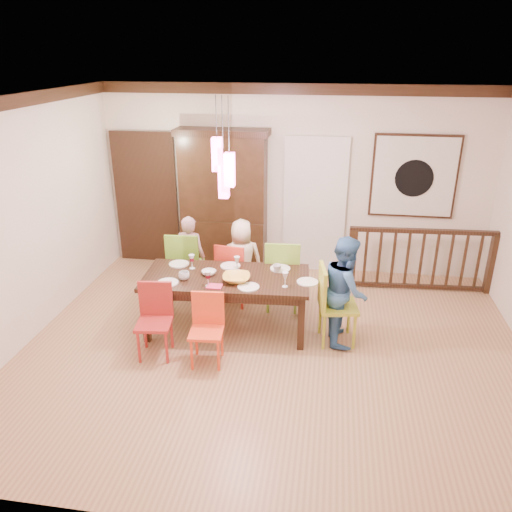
# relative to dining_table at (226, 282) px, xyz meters

# --- Properties ---
(floor) EXTENTS (6.00, 6.00, 0.00)m
(floor) POSITION_rel_dining_table_xyz_m (0.63, -0.39, -0.66)
(floor) COLOR #A2724E
(floor) RESTS_ON ground
(ceiling) EXTENTS (6.00, 6.00, 0.00)m
(ceiling) POSITION_rel_dining_table_xyz_m (0.63, -0.39, 2.24)
(ceiling) COLOR white
(ceiling) RESTS_ON wall_back
(wall_back) EXTENTS (6.00, 0.00, 6.00)m
(wall_back) POSITION_rel_dining_table_xyz_m (0.63, 2.11, 0.79)
(wall_back) COLOR beige
(wall_back) RESTS_ON floor
(wall_left) EXTENTS (0.00, 5.00, 5.00)m
(wall_left) POSITION_rel_dining_table_xyz_m (-2.37, -0.39, 0.79)
(wall_left) COLOR beige
(wall_left) RESTS_ON floor
(crown_molding) EXTENTS (6.00, 5.00, 0.16)m
(crown_molding) POSITION_rel_dining_table_xyz_m (0.63, -0.39, 2.16)
(crown_molding) COLOR black
(crown_molding) RESTS_ON wall_back
(panel_door) EXTENTS (1.04, 0.07, 2.24)m
(panel_door) POSITION_rel_dining_table_xyz_m (-1.77, 2.06, 0.39)
(panel_door) COLOR black
(panel_door) RESTS_ON wall_back
(white_doorway) EXTENTS (0.97, 0.05, 2.22)m
(white_doorway) POSITION_rel_dining_table_xyz_m (0.98, 2.08, 0.39)
(white_doorway) COLOR silver
(white_doorway) RESTS_ON wall_back
(painting) EXTENTS (1.25, 0.06, 1.25)m
(painting) POSITION_rel_dining_table_xyz_m (2.43, 2.07, 0.94)
(painting) COLOR black
(painting) RESTS_ON wall_back
(pendant_cluster) EXTENTS (0.27, 0.21, 1.14)m
(pendant_cluster) POSITION_rel_dining_table_xyz_m (0.00, -0.00, 1.44)
(pendant_cluster) COLOR #EE478C
(pendant_cluster) RESTS_ON ceiling
(dining_table) EXTENTS (2.10, 1.06, 0.75)m
(dining_table) POSITION_rel_dining_table_xyz_m (0.00, 0.00, 0.00)
(dining_table) COLOR black
(dining_table) RESTS_ON floor
(chair_far_left) EXTENTS (0.49, 0.49, 1.02)m
(chair_far_left) POSITION_rel_dining_table_xyz_m (-0.77, 0.81, -0.08)
(chair_far_left) COLOR #72B62F
(chair_far_left) RESTS_ON floor
(chair_far_mid) EXTENTS (0.47, 0.47, 0.93)m
(chair_far_mid) POSITION_rel_dining_table_xyz_m (-0.05, 0.73, -0.13)
(chair_far_mid) COLOR red
(chair_far_mid) RESTS_ON floor
(chair_far_right) EXTENTS (0.49, 0.49, 1.03)m
(chair_far_right) POSITION_rel_dining_table_xyz_m (0.64, 0.70, -0.08)
(chair_far_right) COLOR #76A931
(chair_far_right) RESTS_ON floor
(chair_near_left) EXTENTS (0.44, 0.44, 0.88)m
(chair_near_left) POSITION_rel_dining_table_xyz_m (-0.71, -0.72, -0.16)
(chair_near_left) COLOR #AA2824
(chair_near_left) RESTS_ON floor
(chair_near_mid) EXTENTS (0.40, 0.40, 0.83)m
(chair_near_mid) POSITION_rel_dining_table_xyz_m (-0.07, -0.78, -0.19)
(chair_near_mid) COLOR #F74922
(chair_near_mid) RESTS_ON floor
(chair_end_right) EXTENTS (0.52, 0.52, 1.00)m
(chair_end_right) POSITION_rel_dining_table_xyz_m (1.39, -0.08, -0.09)
(chair_end_right) COLOR #ADB92C
(chair_end_right) RESTS_ON floor
(china_hutch) EXTENTS (1.43, 0.46, 2.26)m
(china_hutch) POSITION_rel_dining_table_xyz_m (-0.44, 1.91, 0.47)
(china_hutch) COLOR black
(china_hutch) RESTS_ON floor
(balustrade) EXTENTS (2.15, 0.20, 0.96)m
(balustrade) POSITION_rel_dining_table_xyz_m (2.60, 1.56, -0.16)
(balustrade) COLOR black
(balustrade) RESTS_ON floor
(person_far_left) EXTENTS (0.44, 0.29, 1.21)m
(person_far_left) POSITION_rel_dining_table_xyz_m (-0.72, 0.87, -0.06)
(person_far_left) COLOR #D3A1AB
(person_far_left) RESTS_ON floor
(person_far_mid) EXTENTS (0.67, 0.53, 1.20)m
(person_far_mid) POSITION_rel_dining_table_xyz_m (0.04, 0.86, -0.07)
(person_far_mid) COLOR beige
(person_far_mid) RESTS_ON floor
(person_end_right) EXTENTS (0.58, 0.71, 1.36)m
(person_end_right) POSITION_rel_dining_table_xyz_m (1.47, -0.02, 0.01)
(person_end_right) COLOR #4175B6
(person_end_right) RESTS_ON floor
(serving_bowl) EXTENTS (0.37, 0.37, 0.08)m
(serving_bowl) POSITION_rel_dining_table_xyz_m (0.15, -0.13, 0.13)
(serving_bowl) COLOR gold
(serving_bowl) RESTS_ON dining_table
(small_bowl) EXTENTS (0.19, 0.19, 0.06)m
(small_bowl) POSITION_rel_dining_table_xyz_m (-0.22, 0.00, 0.11)
(small_bowl) COLOR white
(small_bowl) RESTS_ON dining_table
(cup_left) EXTENTS (0.15, 0.15, 0.10)m
(cup_left) POSITION_rel_dining_table_xyz_m (-0.49, -0.18, 0.14)
(cup_left) COLOR silver
(cup_left) RESTS_ON dining_table
(cup_right) EXTENTS (0.13, 0.13, 0.10)m
(cup_right) POSITION_rel_dining_table_xyz_m (0.61, 0.21, 0.14)
(cup_right) COLOR silver
(cup_right) RESTS_ON dining_table
(plate_far_left) EXTENTS (0.26, 0.26, 0.01)m
(plate_far_left) POSITION_rel_dining_table_xyz_m (-0.69, 0.25, 0.09)
(plate_far_left) COLOR white
(plate_far_left) RESTS_ON dining_table
(plate_far_mid) EXTENTS (0.26, 0.26, 0.01)m
(plate_far_mid) POSITION_rel_dining_table_xyz_m (-0.01, 0.30, 0.09)
(plate_far_mid) COLOR white
(plate_far_mid) RESTS_ON dining_table
(plate_far_right) EXTENTS (0.26, 0.26, 0.01)m
(plate_far_right) POSITION_rel_dining_table_xyz_m (0.64, 0.31, 0.09)
(plate_far_right) COLOR white
(plate_far_right) RESTS_ON dining_table
(plate_near_left) EXTENTS (0.26, 0.26, 0.01)m
(plate_near_left) POSITION_rel_dining_table_xyz_m (-0.66, -0.31, 0.09)
(plate_near_left) COLOR white
(plate_near_left) RESTS_ON dining_table
(plate_near_mid) EXTENTS (0.26, 0.26, 0.01)m
(plate_near_mid) POSITION_rel_dining_table_xyz_m (0.33, -0.28, 0.09)
(plate_near_mid) COLOR white
(plate_near_mid) RESTS_ON dining_table
(plate_end_right) EXTENTS (0.26, 0.26, 0.01)m
(plate_end_right) POSITION_rel_dining_table_xyz_m (1.01, -0.03, 0.09)
(plate_end_right) COLOR white
(plate_end_right) RESTS_ON dining_table
(wine_glass_a) EXTENTS (0.08, 0.08, 0.19)m
(wine_glass_a) POSITION_rel_dining_table_xyz_m (-0.48, 0.16, 0.18)
(wine_glass_a) COLOR #590C19
(wine_glass_a) RESTS_ON dining_table
(wine_glass_b) EXTENTS (0.08, 0.08, 0.19)m
(wine_glass_b) POSITION_rel_dining_table_xyz_m (0.10, 0.19, 0.18)
(wine_glass_b) COLOR silver
(wine_glass_b) RESTS_ON dining_table
(wine_glass_c) EXTENTS (0.08, 0.08, 0.19)m
(wine_glass_c) POSITION_rel_dining_table_xyz_m (-0.15, -0.31, 0.18)
(wine_glass_c) COLOR #590C19
(wine_glass_c) RESTS_ON dining_table
(wine_glass_d) EXTENTS (0.08, 0.08, 0.19)m
(wine_glass_d) POSITION_rel_dining_table_xyz_m (0.75, -0.19, 0.18)
(wine_glass_d) COLOR silver
(wine_glass_d) RESTS_ON dining_table
(napkin) EXTENTS (0.18, 0.14, 0.01)m
(napkin) POSITION_rel_dining_table_xyz_m (-0.07, -0.32, 0.09)
(napkin) COLOR #D83359
(napkin) RESTS_ON dining_table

